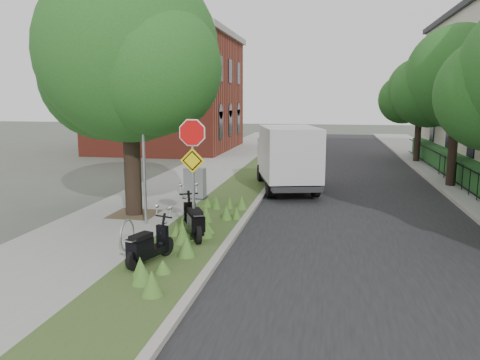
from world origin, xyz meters
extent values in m
plane|color=#4C5147|center=(0.00, 0.00, 0.00)|extent=(120.00, 120.00, 0.00)
cube|color=gray|center=(-4.25, 10.00, 0.06)|extent=(3.50, 60.00, 0.12)
cube|color=#344F22|center=(-1.50, 10.00, 0.06)|extent=(2.00, 60.00, 0.12)
cube|color=#9E9991|center=(-0.50, 10.00, 0.07)|extent=(0.20, 60.00, 0.13)
cube|color=black|center=(3.00, 10.00, 0.01)|extent=(7.00, 60.00, 0.01)
cube|color=#9E9991|center=(6.50, 10.00, 0.07)|extent=(0.20, 60.00, 0.13)
cube|color=gray|center=(8.20, 10.00, 0.06)|extent=(3.20, 60.00, 0.12)
cylinder|color=black|center=(-4.00, 2.80, 2.36)|extent=(0.52, 0.52, 4.48)
sphere|color=#214A18|center=(-4.00, 2.80, 5.08)|extent=(5.40, 5.40, 5.40)
sphere|color=#214A18|center=(-5.21, 3.61, 4.41)|extent=(4.05, 4.05, 4.05)
sphere|color=#214A18|center=(-2.92, 2.12, 4.54)|extent=(3.78, 3.78, 3.78)
cube|color=#473828|center=(-4.00, 2.80, 0.12)|extent=(1.40, 1.40, 0.01)
cylinder|color=#A5A8AD|center=(-3.20, 1.80, 2.12)|extent=(0.08, 0.08, 4.00)
torus|color=#A5A8AD|center=(-2.70, -0.60, 0.50)|extent=(0.05, 0.77, 0.77)
cube|color=#A5A8AD|center=(-2.70, -0.96, 0.14)|extent=(0.06, 0.06, 0.04)
cube|color=#A5A8AD|center=(-2.70, -0.24, 0.14)|extent=(0.06, 0.06, 0.04)
cylinder|color=#A5A8AD|center=(-1.40, 0.60, 1.62)|extent=(0.07, 0.07, 3.00)
cylinder|color=red|center=(-1.40, 0.57, 2.87)|extent=(0.86, 0.03, 0.86)
cylinder|color=white|center=(-1.40, 0.58, 2.87)|extent=(0.94, 0.02, 0.94)
cube|color=yellow|center=(-1.40, 0.57, 2.17)|extent=(0.64, 0.03, 0.64)
cube|color=black|center=(7.20, 10.00, 1.07)|extent=(0.04, 24.00, 0.04)
cube|color=black|center=(7.20, 10.00, 0.27)|extent=(0.04, 24.00, 0.04)
cylinder|color=black|center=(7.20, 10.00, 0.62)|extent=(0.03, 0.03, 1.00)
cube|color=#1E4A1A|center=(7.90, 10.00, 0.67)|extent=(1.00, 24.00, 1.10)
cube|color=maroon|center=(-9.50, 22.00, 4.00)|extent=(9.00, 10.00, 8.00)
cube|color=#9E9991|center=(-9.50, 22.00, 8.10)|extent=(9.40, 10.40, 0.40)
cylinder|color=black|center=(7.00, 10.00, 2.14)|extent=(0.36, 0.36, 4.03)
sphere|color=#214A18|center=(7.00, 10.00, 4.58)|extent=(4.20, 4.20, 4.20)
sphere|color=#214A18|center=(6.05, 10.63, 4.06)|extent=(3.15, 3.15, 3.15)
cylinder|color=black|center=(7.00, 18.00, 1.94)|extent=(0.36, 0.36, 3.64)
sphere|color=#214A18|center=(7.00, 18.00, 4.15)|extent=(3.80, 3.80, 3.80)
sphere|color=#214A18|center=(6.14, 18.57, 3.67)|extent=(2.85, 2.85, 2.85)
sphere|color=#214A18|center=(7.76, 17.52, 3.77)|extent=(2.66, 2.66, 2.66)
cylinder|color=black|center=(-1.75, 1.30, 0.37)|extent=(0.34, 0.50, 0.51)
cylinder|color=black|center=(-1.19, 0.24, 0.37)|extent=(0.34, 0.50, 0.51)
cube|color=black|center=(-1.45, 0.73, 0.39)|extent=(0.81, 1.14, 0.17)
cube|color=black|center=(-1.29, 0.42, 0.63)|extent=(0.60, 0.72, 0.39)
cube|color=black|center=(-1.32, 0.47, 0.88)|extent=(0.53, 0.65, 0.12)
cylinder|color=black|center=(-1.67, -0.76, 0.35)|extent=(0.24, 0.46, 0.45)
cylinder|color=black|center=(-2.01, -1.79, 0.35)|extent=(0.24, 0.46, 0.45)
cube|color=black|center=(-1.85, -1.32, 0.36)|extent=(0.59, 1.04, 0.16)
cube|color=black|center=(-1.95, -1.60, 0.57)|extent=(0.47, 0.63, 0.35)
cube|color=black|center=(-1.94, -1.56, 0.80)|extent=(0.41, 0.58, 0.10)
cube|color=#262628|center=(0.30, 8.18, 0.47)|extent=(3.01, 5.16, 0.16)
cube|color=#B7BABC|center=(-0.18, 10.00, 1.25)|extent=(2.14, 1.72, 1.47)
cube|color=silver|center=(0.43, 7.70, 1.61)|extent=(2.84, 3.88, 2.02)
cube|color=#262628|center=(-2.80, 5.51, 0.14)|extent=(0.84, 0.58, 0.04)
cube|color=slate|center=(-2.80, 5.51, 0.67)|extent=(0.75, 0.48, 1.10)
camera|label=1|loc=(1.95, -10.63, 3.69)|focal=35.00mm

